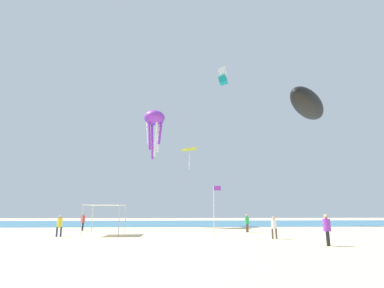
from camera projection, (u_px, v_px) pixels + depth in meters
ground at (176, 243)px, 19.76m from camera, size 110.00×110.00×0.10m
ocean_strip at (177, 223)px, 46.50m from camera, size 110.00×21.40×0.03m
canopy_tent at (106, 206)px, 25.47m from camera, size 3.03×2.96×2.51m
person_near_tent at (274, 226)px, 21.93m from camera, size 0.38×0.38×1.61m
person_leftmost at (60, 224)px, 23.65m from camera, size 0.42×0.40×1.67m
person_central at (327, 227)px, 17.78m from camera, size 0.44×0.44×1.84m
person_rightmost at (83, 220)px, 30.35m from camera, size 0.42×0.42×1.76m
person_far_shore at (247, 222)px, 28.26m from camera, size 0.40×0.40×1.68m
banner_flag at (215, 206)px, 22.92m from camera, size 0.61×0.06×3.93m
kite_inflatable_black at (308, 104)px, 25.49m from camera, size 6.07×6.94×2.55m
kite_box_white at (223, 76)px, 49.32m from camera, size 1.77×1.66×2.84m
kite_octopus_purple at (154, 120)px, 40.33m from camera, size 3.23×3.23×6.58m
kite_diamond_yellow at (189, 150)px, 40.56m from camera, size 2.18×2.19×2.85m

